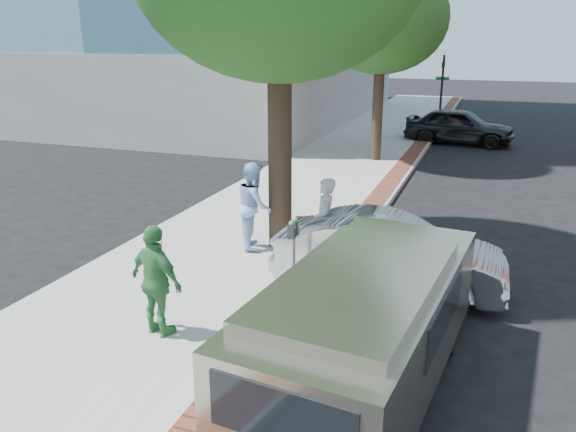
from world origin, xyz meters
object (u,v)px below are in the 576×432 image
at_px(bg_car, 459,126).
at_px(van, 369,320).
at_px(person_gray, 325,222).
at_px(person_green, 157,281).
at_px(sedan_silver, 389,254).
at_px(parking_meter, 293,242).
at_px(person_officer, 254,205).

relative_size(bg_car, van, 0.91).
height_order(person_gray, van, person_gray).
bearing_deg(person_green, van, -164.14).
bearing_deg(bg_car, person_gray, 179.64).
xyz_separation_m(person_gray, bg_car, (1.57, 16.25, -0.25)).
bearing_deg(bg_car, sedan_silver, -175.39).
distance_m(parking_meter, sedan_silver, 2.01).
height_order(person_green, van, person_green).
height_order(parking_meter, person_gray, person_gray).
bearing_deg(person_officer, person_gray, -131.55).
bearing_deg(van, bg_car, 96.67).
distance_m(bg_car, van, 19.99).
bearing_deg(person_officer, person_green, 154.76).
bearing_deg(sedan_silver, person_green, 136.49).
bearing_deg(person_officer, parking_meter, -168.67).
bearing_deg(sedan_silver, person_gray, 73.22).
xyz_separation_m(person_green, van, (3.36, -0.06, -0.03)).
bearing_deg(parking_meter, person_officer, 128.50).
bearing_deg(bg_car, person_officer, 173.25).
relative_size(parking_meter, van, 0.28).
distance_m(parking_meter, person_green, 2.55).
distance_m(sedan_silver, bg_car, 16.66).
bearing_deg(person_green, person_officer, -71.27).
distance_m(parking_meter, person_officer, 2.69).
bearing_deg(sedan_silver, person_officer, 74.19).
distance_m(person_officer, van, 5.46).
height_order(person_gray, sedan_silver, person_gray).
relative_size(person_gray, bg_car, 0.38).
relative_size(parking_meter, person_officer, 0.76).
xyz_separation_m(parking_meter, sedan_silver, (1.50, 1.24, -0.49)).
height_order(person_gray, person_officer, person_officer).
height_order(person_green, sedan_silver, person_green).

